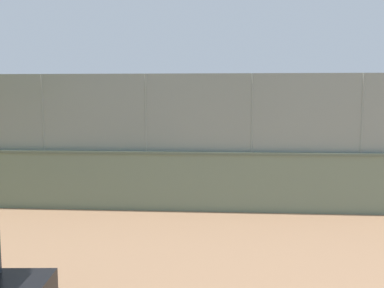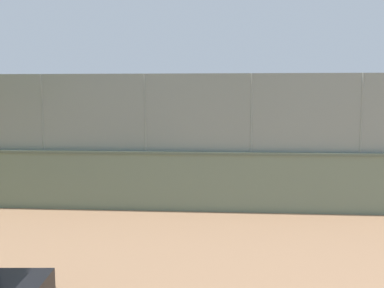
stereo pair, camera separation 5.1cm
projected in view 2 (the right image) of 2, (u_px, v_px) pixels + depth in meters
The scene contains 7 objects.
ground_plane at pixel (154, 152), 25.35m from camera, with size 260.00×260.00×0.00m, color tan.
perimeter_wall at pixel (146, 180), 12.54m from camera, with size 30.88×1.61×1.72m.
fence_panel_on_wall at pixel (145, 113), 12.33m from camera, with size 30.32×1.25×2.21m.
player_baseline_waiting at pixel (255, 135), 25.66m from camera, with size 1.22×0.73×1.66m.
player_foreground_swinging at pixel (177, 136), 26.19m from camera, with size 0.76×1.14×1.50m.
player_crossing_court at pixel (173, 147), 20.54m from camera, with size 0.68×0.85×1.52m.
sports_ball at pixel (248, 153), 24.63m from camera, with size 0.16×0.16×0.16m, color #3399D8.
Camera 2 is at (-3.05, 25.05, 3.30)m, focal length 40.28 mm.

